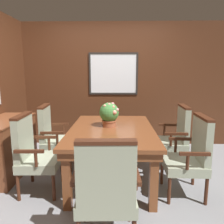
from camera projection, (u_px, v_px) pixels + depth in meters
name	position (u px, v px, depth m)	size (l,w,h in m)	color
ground_plane	(105.00, 180.00, 3.07)	(14.00, 14.00, 0.00)	gray
wall_back	(109.00, 85.00, 4.43)	(7.20, 0.08, 2.45)	#4C2816
dining_table	(112.00, 135.00, 3.03)	(1.14, 1.71, 0.73)	brown
chair_head_near	(106.00, 189.00, 1.85)	(0.58, 0.50, 0.99)	#472314
chair_left_far	(53.00, 135.00, 3.43)	(0.51, 0.59, 0.99)	#472314
chair_right_far	(175.00, 136.00, 3.38)	(0.50, 0.58, 0.99)	#472314
chair_right_near	(191.00, 154.00, 2.63)	(0.49, 0.57, 0.99)	#472314
chair_left_near	(34.00, 152.00, 2.71)	(0.49, 0.58, 0.99)	#472314
potted_plant	(109.00, 114.00, 3.08)	(0.28, 0.29, 0.35)	#9E5638
sideboard_cabinet	(6.00, 147.00, 3.18)	(0.53, 1.08, 0.82)	brown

